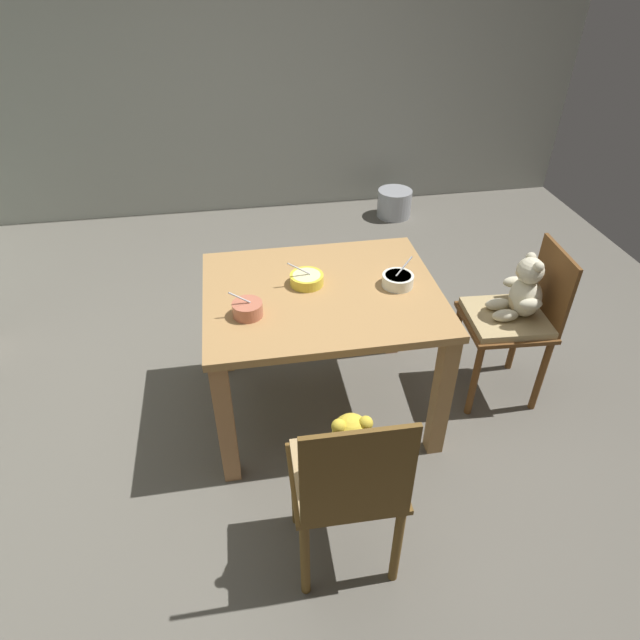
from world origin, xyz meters
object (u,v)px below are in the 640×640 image
Objects in this scene: metal_pail at (394,203)px; porridge_bowl_white_near_right at (398,280)px; teddy_chair_near_front at (348,471)px; porridge_bowl_yellow_center at (307,279)px; teddy_chair_near_right at (517,308)px; porridge_bowl_terracotta_near_left at (248,309)px; dining_table at (322,314)px.

porridge_bowl_white_near_right is at bearing -106.77° from metal_pail.
metal_pail is (0.65, 2.16, -0.63)m from porridge_bowl_white_near_right.
porridge_bowl_yellow_center is (-0.00, 0.93, 0.21)m from teddy_chair_near_front.
teddy_chair_near_right is at bearing -5.98° from porridge_bowl_yellow_center.
teddy_chair_near_right reaches higher than porridge_bowl_terracotta_near_left.
teddy_chair_near_front is 0.97m from porridge_bowl_white_near_right.
teddy_chair_near_front is at bearing -115.48° from porridge_bowl_white_near_right.
teddy_chair_near_front reaches higher than dining_table.
teddy_chair_near_right is 2.93× the size of metal_pail.
porridge_bowl_white_near_right is at bearing -2.34° from dining_table.
porridge_bowl_yellow_center is at bearing 1.14° from teddy_chair_near_front.
porridge_bowl_terracotta_near_left is at bearing 22.30° from teddy_chair_near_front.
teddy_chair_near_right is 1.05m from porridge_bowl_yellow_center.
teddy_chair_near_front is 1.32m from teddy_chair_near_right.
porridge_bowl_white_near_right is 0.50× the size of metal_pail.
teddy_chair_near_right is at bearing -2.29° from dining_table.
dining_table is 1.21× the size of teddy_chair_near_front.
teddy_chair_near_right is at bearing -50.16° from teddy_chair_near_front.
porridge_bowl_terracotta_near_left is 0.95× the size of porridge_bowl_white_near_right.
teddy_chair_near_front reaches higher than porridge_bowl_white_near_right.
teddy_chair_near_front is 6.06× the size of porridge_bowl_white_near_right.
teddy_chair_near_right reaches higher than porridge_bowl_yellow_center.
teddy_chair_near_right is 5.10× the size of porridge_bowl_yellow_center.
porridge_bowl_white_near_right reaches higher than porridge_bowl_yellow_center.
teddy_chair_near_right reaches higher than metal_pail.
teddy_chair_near_right is at bearing -90.87° from metal_pail.
teddy_chair_near_right is at bearing -2.26° from porridge_bowl_white_near_right.
porridge_bowl_yellow_center is (-0.06, 0.07, 0.15)m from dining_table.
teddy_chair_near_front is at bearing -109.33° from metal_pail.
metal_pail is (0.03, 2.19, -0.42)m from teddy_chair_near_right.
porridge_bowl_terracotta_near_left is (-0.34, -0.13, 0.16)m from dining_table.
dining_table is 7.33× the size of porridge_bowl_white_near_right.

